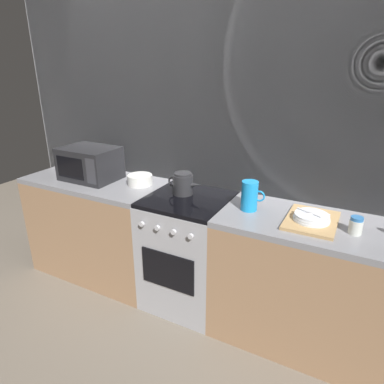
{
  "coord_description": "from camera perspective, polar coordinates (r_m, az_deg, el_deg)",
  "views": [
    {
      "loc": [
        1.1,
        -2.02,
        1.83
      ],
      "look_at": [
        0.03,
        0.0,
        0.95
      ],
      "focal_mm": 31.65,
      "sensor_mm": 36.0,
      "label": 1
    }
  ],
  "objects": [
    {
      "name": "back_wall",
      "position": [
        2.66,
        2.61,
        7.38
      ],
      "size": [
        3.6,
        0.05,
        2.4
      ],
      "color": "gray",
      "rests_on": "ground_plane"
    },
    {
      "name": "spice_jar",
      "position": [
        2.16,
        25.89,
        -5.11
      ],
      "size": [
        0.08,
        0.08,
        0.1
      ],
      "color": "silver",
      "rests_on": "counter_right"
    },
    {
      "name": "counter_right",
      "position": [
        2.45,
        18.84,
        -14.44
      ],
      "size": [
        1.2,
        0.6,
        0.9
      ],
      "color": "#997251",
      "rests_on": "ground_plane"
    },
    {
      "name": "kettle",
      "position": [
        2.52,
        -1.52,
        1.41
      ],
      "size": [
        0.28,
        0.15,
        0.17
      ],
      "color": "#262628",
      "rests_on": "stove_unit"
    },
    {
      "name": "microwave",
      "position": [
        2.97,
        -16.74,
        4.65
      ],
      "size": [
        0.46,
        0.35,
        0.27
      ],
      "color": "black",
      "rests_on": "counter_left"
    },
    {
      "name": "pitcher",
      "position": [
        2.27,
        9.69,
        -0.65
      ],
      "size": [
        0.16,
        0.11,
        0.2
      ],
      "color": "#198CD8",
      "rests_on": "counter_right"
    },
    {
      "name": "dish_pile",
      "position": [
        2.22,
        19.5,
        -4.31
      ],
      "size": [
        0.3,
        0.4,
        0.07
      ],
      "color": "tan",
      "rests_on": "counter_right"
    },
    {
      "name": "mixing_bowl",
      "position": [
        2.76,
        -8.76,
        2.07
      ],
      "size": [
        0.2,
        0.2,
        0.08
      ],
      "primitive_type": "cylinder",
      "color": "silver",
      "rests_on": "counter_left"
    },
    {
      "name": "ground_plane",
      "position": [
        2.93,
        -0.62,
        -17.48
      ],
      "size": [
        8.0,
        8.0,
        0.0
      ],
      "primitive_type": "plane",
      "color": "#6B6054"
    },
    {
      "name": "counter_left",
      "position": [
        3.15,
        -15.27,
        -5.66
      ],
      "size": [
        1.2,
        0.6,
        0.9
      ],
      "color": "#997251",
      "rests_on": "ground_plane"
    },
    {
      "name": "stove_unit",
      "position": [
        2.68,
        -0.67,
        -9.94
      ],
      "size": [
        0.6,
        0.63,
        0.9
      ],
      "color": "#9E9EA3",
      "rests_on": "ground_plane"
    }
  ]
}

